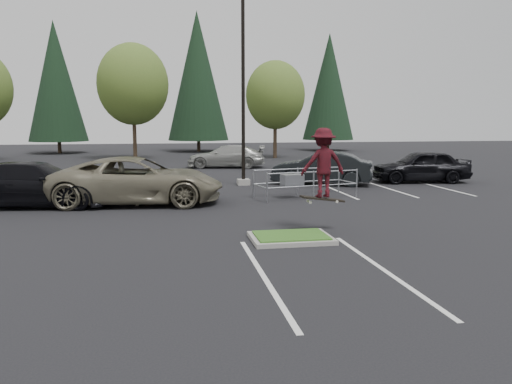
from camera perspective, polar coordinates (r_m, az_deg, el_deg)
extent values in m
plane|color=black|center=(13.83, 4.01, -5.52)|extent=(120.00, 120.00, 0.00)
cube|color=gray|center=(13.81, 4.01, -5.28)|extent=(2.20, 1.60, 0.12)
cube|color=#2D5D1D|center=(13.80, 4.01, -4.97)|extent=(1.95, 1.35, 0.05)
cube|color=white|center=(22.30, -13.07, -0.45)|extent=(0.12, 5.20, 0.01)
cube|color=white|center=(22.61, -19.91, -0.62)|extent=(0.12, 5.20, 0.01)
cube|color=white|center=(23.23, -26.49, -0.77)|extent=(0.12, 5.20, 0.01)
cube|color=white|center=(23.59, 9.32, 0.11)|extent=(0.12, 5.20, 0.01)
cube|color=white|center=(24.61, 15.26, 0.27)|extent=(0.12, 5.20, 0.01)
cube|color=white|center=(25.88, 20.68, 0.40)|extent=(0.12, 5.20, 0.01)
cube|color=white|center=(10.72, 0.84, -9.56)|extent=(0.12, 6.00, 0.01)
cube|color=white|center=(11.52, 14.30, -8.55)|extent=(0.12, 6.00, 0.01)
cube|color=gray|center=(25.50, -1.44, 1.15)|extent=(0.60, 0.60, 0.30)
cylinder|color=black|center=(25.37, -1.48, 12.09)|extent=(0.18, 0.18, 10.00)
cylinder|color=#38281C|center=(43.64, -13.69, 5.96)|extent=(0.32, 0.32, 3.50)
ellipsoid|color=#385D22|center=(43.71, -13.89, 11.87)|extent=(5.89, 5.89, 6.77)
sphere|color=#385D22|center=(43.34, -13.08, 10.95)|extent=(3.68, 3.68, 3.68)
sphere|color=#385D22|center=(44.11, -14.50, 11.09)|extent=(4.05, 4.05, 4.05)
cylinder|color=#38281C|center=(43.86, 2.19, 5.89)|extent=(0.32, 0.32, 3.04)
ellipsoid|color=#385D22|center=(43.87, 2.22, 11.01)|extent=(5.12, 5.12, 5.89)
sphere|color=#385D22|center=(43.69, 3.08, 10.18)|extent=(3.20, 3.20, 3.20)
sphere|color=#385D22|center=(44.14, 1.46, 10.38)|extent=(3.52, 3.52, 3.52)
cylinder|color=#38281C|center=(54.16, -21.53, 4.79)|extent=(0.36, 0.36, 1.20)
cone|color=black|center=(54.23, -21.90, 11.66)|extent=(5.72, 5.72, 11.80)
cylinder|color=#38281C|center=(53.69, -6.56, 5.28)|extent=(0.36, 0.36, 1.20)
cone|color=black|center=(53.82, -6.69, 13.01)|extent=(6.38, 6.38, 13.30)
cylinder|color=#38281C|center=(55.36, 8.19, 5.34)|extent=(0.36, 0.36, 1.20)
cone|color=black|center=(55.41, 8.32, 11.81)|extent=(5.50, 5.50, 11.30)
cylinder|color=#93969B|center=(19.92, 1.27, 0.49)|extent=(0.06, 0.06, 1.21)
cylinder|color=#93969B|center=(21.27, -0.30, 0.98)|extent=(0.06, 0.06, 1.21)
cylinder|color=#93969B|center=(20.83, 6.60, 0.78)|extent=(0.06, 0.06, 1.21)
cylinder|color=#93969B|center=(22.12, 4.78, 1.24)|extent=(0.06, 0.06, 1.21)
cylinder|color=#93969B|center=(21.91, 11.44, 1.03)|extent=(0.06, 0.06, 1.21)
cylinder|color=#93969B|center=(23.14, 9.44, 1.46)|extent=(0.06, 0.06, 1.21)
cylinder|color=#93969B|center=(20.83, 6.59, 0.71)|extent=(4.13, 0.92, 0.05)
cylinder|color=#93969B|center=(20.76, 6.62, 2.29)|extent=(4.13, 0.92, 0.05)
cylinder|color=#93969B|center=(22.13, 4.77, 1.17)|extent=(4.13, 0.92, 0.05)
cylinder|color=#93969B|center=(22.06, 4.79, 2.66)|extent=(4.13, 0.92, 0.05)
cube|color=#93969B|center=(21.17, 4.15, 1.35)|extent=(0.99, 0.72, 0.51)
cube|color=black|center=(14.90, 7.59, -0.77)|extent=(1.36, 0.50, 0.23)
cylinder|color=beige|center=(14.67, 6.23, -1.18)|extent=(0.08, 0.05, 0.08)
cylinder|color=beige|center=(14.93, 5.94, -1.02)|extent=(0.08, 0.05, 0.08)
cylinder|color=beige|center=(14.92, 9.23, -1.09)|extent=(0.08, 0.05, 0.08)
cylinder|color=beige|center=(15.17, 8.89, -0.93)|extent=(0.08, 0.05, 0.08)
imported|color=maroon|center=(14.78, 7.67, 3.34)|extent=(1.35, 0.83, 2.04)
imported|color=#79735C|center=(20.20, -13.44, 1.31)|extent=(6.94, 3.68, 1.86)
imported|color=black|center=(20.79, -23.97, 0.81)|extent=(6.16, 3.12, 1.71)
imported|color=black|center=(25.85, 7.53, 2.72)|extent=(5.38, 3.62, 1.68)
imported|color=black|center=(28.00, 18.34, 2.83)|extent=(5.25, 2.64, 1.72)
imported|color=#A7A8A3|center=(34.97, -3.36, 4.09)|extent=(5.69, 3.10, 1.56)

